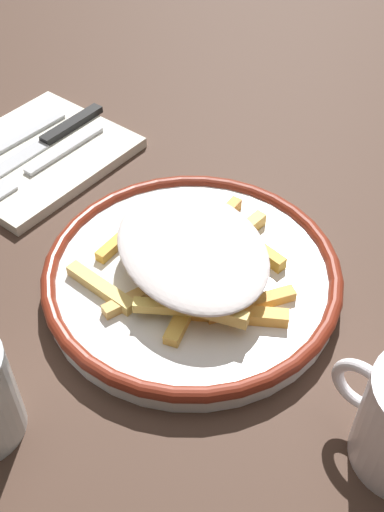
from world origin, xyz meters
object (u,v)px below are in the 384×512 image
object	(u,v)px
fries_heap	(195,255)
napkin	(35,155)
fork	(42,164)
plate	(192,276)
knife	(46,141)

from	to	relation	value
fries_heap	napkin	xyz separation A→B (m)	(0.26, -0.03, -0.04)
fork	napkin	bearing A→B (deg)	-23.34
plate	knife	size ratio (longest dim) A/B	1.29
plate	napkin	xyz separation A→B (m)	(0.26, -0.03, -0.01)
plate	knife	bearing A→B (deg)	-11.29
fries_heap	napkin	world-z (taller)	fries_heap
napkin	knife	bearing A→B (deg)	-87.81
plate	fries_heap	xyz separation A→B (m)	(-0.00, 0.00, 0.03)
plate	fork	xyz separation A→B (m)	(0.23, -0.02, 0.00)
plate	napkin	size ratio (longest dim) A/B	1.39
napkin	knife	world-z (taller)	knife
fries_heap	napkin	bearing A→B (deg)	-7.32
napkin	fork	world-z (taller)	fork
napkin	plate	bearing A→B (deg)	172.74
fork	knife	size ratio (longest dim) A/B	0.84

